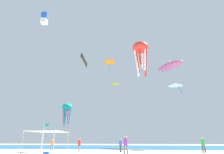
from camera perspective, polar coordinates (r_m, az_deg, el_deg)
ocean_strip at (r=44.33m, az=3.65°, el=-20.67°), size 110.00×25.32×0.03m
canopy_tent at (r=17.75m, az=-19.12°, el=-15.88°), size 2.64×3.29×2.21m
person_near_tent at (r=25.57m, az=-10.03°, el=-19.66°), size 0.40×0.44×1.69m
person_leftmost at (r=21.48m, az=4.24°, el=-19.75°), size 0.51×0.45×1.91m
person_central at (r=32.31m, az=-17.95°, el=-18.89°), size 0.44×0.39×1.64m
person_rightmost at (r=26.78m, az=26.25°, el=-17.93°), size 0.43×0.43×1.80m
person_far_shore at (r=25.41m, az=2.66°, el=-19.99°), size 0.39×0.41×1.64m
banner_flag at (r=25.78m, az=-20.26°, el=-16.34°), size 0.61×0.06×3.48m
cooler_box at (r=21.96m, az=-19.56°, el=-21.26°), size 0.57×0.37×0.35m
kite_diamond_yellow at (r=46.71m, az=1.09°, el=-2.31°), size 2.09×2.10×2.30m
kite_octopus_teal at (r=47.19m, az=-13.67°, el=-9.29°), size 3.38×3.38×5.81m
kite_inflatable_pink at (r=45.56m, az=17.45°, el=3.25°), size 6.24×6.59×2.67m
kite_parafoil_black at (r=45.74m, az=-8.60°, el=5.06°), size 0.73×3.95×2.40m
kite_box_blue at (r=35.44m, az=-20.10°, el=16.60°), size 1.10×1.10×2.06m
kite_delta_white at (r=36.83m, az=18.98°, el=-2.25°), size 3.56×3.57×2.02m
kite_diamond_orange at (r=33.00m, az=-0.70°, el=4.44°), size 1.72×1.70×2.40m
kite_octopus_red at (r=25.25m, az=8.80°, el=8.49°), size 2.52×2.52×4.88m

